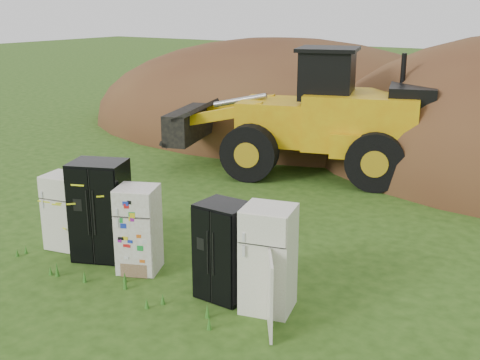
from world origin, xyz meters
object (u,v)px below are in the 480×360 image
object	(u,v)px
fridge_leftmost	(65,211)
fridge_open_door	(268,259)
fridge_black_right	(224,251)
fridge_sticker	(138,229)
wheel_loader	(294,111)
fridge_black_side	(100,210)

from	to	relation	value
fridge_leftmost	fridge_open_door	size ratio (longest dim) A/B	0.88
fridge_leftmost	fridge_black_right	size ratio (longest dim) A/B	0.93
fridge_black_right	fridge_open_door	world-z (taller)	fridge_open_door
fridge_sticker	wheel_loader	distance (m)	7.79
fridge_sticker	fridge_open_door	bearing A→B (deg)	-22.82
fridge_open_door	fridge_leftmost	bearing A→B (deg)	166.28
fridge_sticker	fridge_open_door	world-z (taller)	fridge_open_door
fridge_black_side	fridge_black_right	size ratio (longest dim) A/B	1.16
fridge_sticker	fridge_open_door	size ratio (longest dim) A/B	0.93
fridge_black_right	fridge_open_door	size ratio (longest dim) A/B	0.95
wheel_loader	fridge_black_side	bearing A→B (deg)	-108.41
fridge_sticker	fridge_black_right	size ratio (longest dim) A/B	0.98
fridge_sticker	fridge_black_right	bearing A→B (deg)	-23.27
fridge_black_side	fridge_sticker	bearing A→B (deg)	-25.85
fridge_black_right	fridge_open_door	distance (m)	0.85
fridge_leftmost	fridge_sticker	bearing A→B (deg)	-12.54
fridge_black_side	wheel_loader	size ratio (longest dim) A/B	0.26
fridge_black_right	wheel_loader	bearing A→B (deg)	111.91
fridge_leftmost	fridge_sticker	size ratio (longest dim) A/B	0.95
fridge_leftmost	fridge_sticker	xyz separation A→B (m)	(2.04, -0.02, 0.04)
fridge_black_right	wheel_loader	world-z (taller)	wheel_loader
wheel_loader	fridge_black_right	bearing A→B (deg)	-87.05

